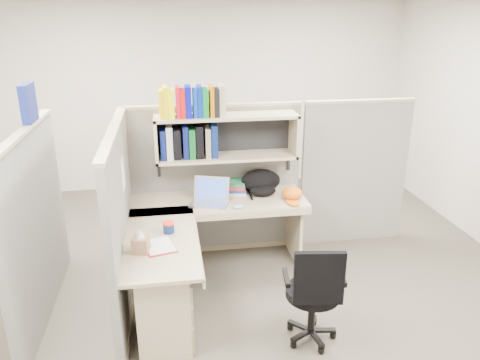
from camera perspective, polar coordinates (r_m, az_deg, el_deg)
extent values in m
plane|color=#343128|center=(4.53, -1.60, -13.73)|extent=(6.00, 6.00, 0.00)
plane|color=beige|center=(6.85, -5.02, 10.18)|extent=(6.00, 0.00, 6.00)
cube|color=slate|center=(4.97, -3.04, -0.21)|extent=(1.80, 0.06, 1.60)
cube|color=tan|center=(4.75, -3.22, 9.05)|extent=(1.80, 0.08, 0.03)
cube|color=slate|center=(4.14, -14.22, -5.17)|extent=(0.06, 1.80, 1.60)
cube|color=tan|center=(3.87, -15.24, 5.83)|extent=(0.08, 1.80, 0.03)
cube|color=slate|center=(4.27, -23.64, -5.51)|extent=(0.06, 1.80, 1.60)
cube|color=slate|center=(5.34, 13.74, 0.69)|extent=(1.20, 0.06, 1.60)
cube|color=navy|center=(4.30, -24.40, 8.54)|extent=(0.07, 0.27, 0.32)
cube|color=white|center=(4.12, -14.07, 0.78)|extent=(0.00, 0.21, 0.28)
cube|color=tan|center=(4.58, -1.68, 7.77)|extent=(1.40, 0.34, 0.03)
cube|color=tan|center=(4.68, -1.63, 2.86)|extent=(1.40, 0.34, 0.03)
cube|color=tan|center=(4.59, -10.19, 4.86)|extent=(0.03, 0.34, 0.44)
cube|color=tan|center=(4.76, 6.59, 5.58)|extent=(0.03, 0.34, 0.44)
cube|color=black|center=(4.78, -1.91, 5.77)|extent=(1.38, 0.01, 0.41)
cube|color=#ECB804|center=(4.49, -9.63, 9.15)|extent=(0.03, 0.20, 0.26)
cube|color=#D8C804|center=(4.49, -9.09, 9.37)|extent=(0.05, 0.20, 0.29)
cube|color=#FFF005|center=(4.49, -8.40, 9.22)|extent=(0.06, 0.20, 0.26)
cube|color=red|center=(4.49, -7.59, 9.45)|extent=(0.04, 0.20, 0.29)
cube|color=#C00E07|center=(4.50, -7.03, 9.29)|extent=(0.05, 0.20, 0.26)
cube|color=#05079F|center=(4.49, -6.35, 9.51)|extent=(0.06, 0.20, 0.29)
cube|color=#05319C|center=(4.50, -5.53, 9.36)|extent=(0.04, 0.20, 0.26)
cube|color=navy|center=(4.50, -4.99, 9.57)|extent=(0.04, 0.20, 0.29)
cube|color=#076923|center=(4.51, -4.30, 9.41)|extent=(0.06, 0.20, 0.26)
cube|color=#C06B04|center=(4.51, -3.50, 9.63)|extent=(0.04, 0.20, 0.29)
cube|color=black|center=(4.52, -2.94, 9.46)|extent=(0.05, 0.20, 0.26)
cube|color=tan|center=(4.52, -2.27, 9.67)|extent=(0.06, 0.20, 0.29)
cube|color=#07124F|center=(4.62, -9.35, 4.43)|extent=(0.05, 0.24, 0.29)
cube|color=#B8B8B8|center=(4.62, -8.59, 4.66)|extent=(0.06, 0.24, 0.32)
cube|color=black|center=(4.62, -7.69, 4.52)|extent=(0.07, 0.24, 0.29)
cube|color=#070F4B|center=(4.62, -6.68, 4.76)|extent=(0.05, 0.24, 0.32)
cube|color=#0A4C1B|center=(4.63, -5.90, 4.62)|extent=(0.06, 0.24, 0.29)
cube|color=black|center=(4.63, -5.01, 4.84)|extent=(0.07, 0.24, 0.32)
cube|color=gray|center=(4.64, -4.00, 4.71)|extent=(0.05, 0.24, 0.29)
cube|color=#081B53|center=(4.64, -3.23, 4.92)|extent=(0.06, 0.24, 0.32)
cube|color=tan|center=(4.69, -2.59, -2.57)|extent=(1.74, 0.60, 0.03)
cube|color=tan|center=(3.97, -9.56, -7.27)|extent=(0.60, 1.34, 0.03)
cube|color=tan|center=(4.43, -2.14, -4.47)|extent=(1.74, 0.02, 0.07)
cube|color=tan|center=(3.99, -5.19, -7.47)|extent=(0.02, 1.34, 0.07)
cube|color=tan|center=(3.86, -9.24, -14.60)|extent=(0.40, 0.55, 0.68)
cube|color=tan|center=(3.75, -6.14, -11.91)|extent=(0.02, 0.50, 0.16)
cube|color=tan|center=(3.85, -6.03, -14.18)|extent=(0.02, 0.50, 0.16)
cube|color=tan|center=(3.98, -5.92, -16.80)|extent=(0.02, 0.50, 0.22)
cube|color=#B2B2B7|center=(3.75, -5.98, -11.90)|extent=(0.01, 0.12, 0.01)
cube|color=tan|center=(5.01, 6.61, -5.73)|extent=(0.03, 0.55, 0.70)
cylinder|color=navy|center=(4.04, -8.70, -5.81)|extent=(0.09, 0.09, 0.08)
cylinder|color=red|center=(4.02, -8.73, -5.22)|extent=(0.10, 0.10, 0.02)
ellipsoid|color=#98BCD7|center=(4.47, -0.19, -3.26)|extent=(0.11, 0.08, 0.04)
cylinder|color=white|center=(4.75, -3.36, -1.46)|extent=(0.08, 0.08, 0.10)
cylinder|color=black|center=(3.81, 8.87, -13.41)|extent=(0.43, 0.43, 0.06)
cube|color=black|center=(3.51, 9.62, -11.74)|extent=(0.37, 0.10, 0.43)
cylinder|color=black|center=(3.91, 8.73, -15.57)|extent=(0.06, 0.06, 0.37)
cylinder|color=black|center=(4.03, 8.56, -18.04)|extent=(0.41, 0.41, 0.09)
cube|color=black|center=(3.70, 5.66, -11.74)|extent=(0.07, 0.24, 0.04)
cube|color=black|center=(3.77, 12.25, -11.48)|extent=(0.07, 0.24, 0.04)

